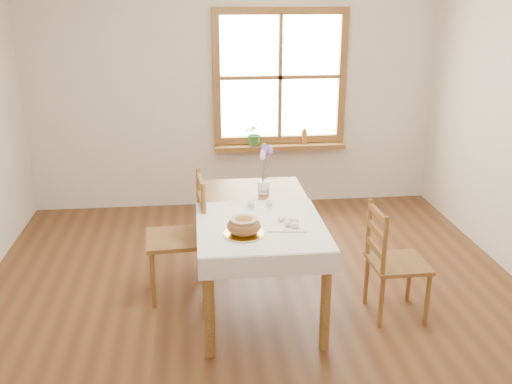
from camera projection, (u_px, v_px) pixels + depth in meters
ground at (260, 317)px, 4.31m from camera, size 5.00×5.00×0.00m
room_walls at (261, 91)px, 3.75m from camera, size 4.60×5.10×2.65m
window at (280, 77)px, 6.20m from camera, size 1.46×0.08×1.46m
window_sill at (280, 146)px, 6.39m from camera, size 1.46×0.20×0.05m
dining_table at (256, 221)px, 4.38m from camera, size 0.90×1.60×0.75m
table_linen at (261, 225)px, 4.06m from camera, size 0.91×0.99×0.01m
chair_left at (176, 237)px, 4.50m from camera, size 0.52×0.50×1.00m
chair_right at (398, 261)px, 4.23m from camera, size 0.44×0.42×0.87m
bread_plate at (244, 234)px, 3.88m from camera, size 0.30×0.30×0.01m
bread_loaf at (244, 224)px, 3.86m from camera, size 0.23×0.23×0.13m
egg_napkin at (287, 225)px, 4.03m from camera, size 0.30×0.27×0.01m
eggs at (287, 222)px, 4.02m from camera, size 0.24×0.22×0.05m
salt_shaker at (251, 204)px, 4.31m from camera, size 0.06×0.06×0.10m
pepper_shaker at (269, 204)px, 4.34m from camera, size 0.05×0.05×0.09m
flower_vase at (264, 188)px, 4.68m from camera, size 0.10×0.10×0.11m
lavender_bouquet at (264, 163)px, 4.61m from camera, size 0.17×0.17×0.32m
potted_plant at (255, 136)px, 6.32m from camera, size 0.25×0.28×0.20m
amber_bottle at (304, 136)px, 6.38m from camera, size 0.07×0.07×0.17m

